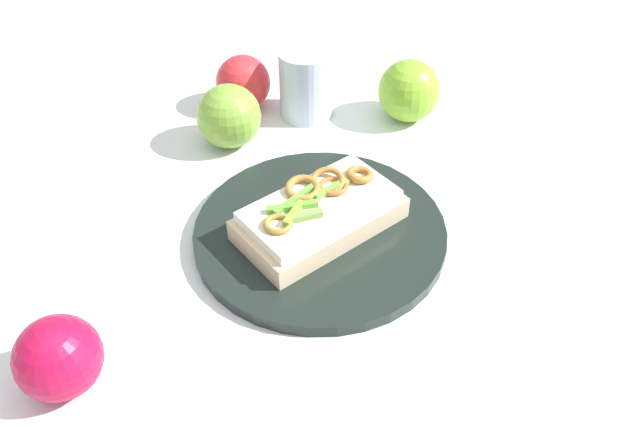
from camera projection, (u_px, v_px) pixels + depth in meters
name	position (u px, v px, depth m)	size (l,w,h in m)	color
ground_plane	(320.00, 237.00, 0.70)	(2.00, 2.00, 0.00)	silver
plate	(320.00, 232.00, 0.70)	(0.27, 0.27, 0.01)	black
sandwich	(320.00, 213.00, 0.68)	(0.19, 0.18, 0.05)	beige
apple_0	(243.00, 82.00, 0.87)	(0.07, 0.07, 0.07)	red
apple_1	(229.00, 116.00, 0.80)	(0.08, 0.08, 0.08)	#7BAC38
apple_2	(409.00, 91.00, 0.85)	(0.08, 0.08, 0.08)	#82BD2E
apple_3	(58.00, 358.00, 0.54)	(0.07, 0.07, 0.07)	#BB0F38
drinking_glass	(306.00, 83.00, 0.85)	(0.07, 0.07, 0.09)	silver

